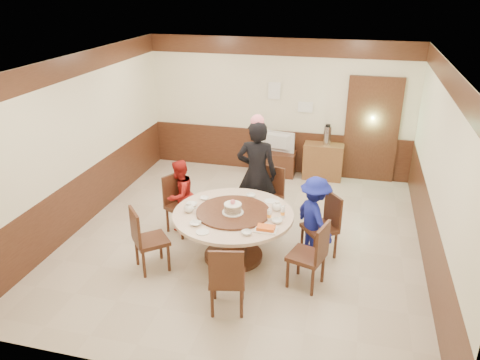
% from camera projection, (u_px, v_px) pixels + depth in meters
% --- Properties ---
extents(room, '(6.00, 6.04, 2.84)m').
position_uv_depth(room, '(245.00, 176.00, 7.18)').
color(room, '#C4B39C').
rests_on(room, ground).
extents(banquet_table, '(1.75, 1.75, 0.78)m').
position_uv_depth(banquet_table, '(233.00, 226.00, 6.84)').
color(banquet_table, '#412214').
rests_on(banquet_table, ground).
extents(chair_0, '(0.62, 0.62, 0.97)m').
position_uv_depth(chair_0, '(320.00, 237.00, 7.01)').
color(chair_0, '#412214').
rests_on(chair_0, ground).
extents(chair_1, '(0.55, 0.56, 0.97)m').
position_uv_depth(chair_1, '(268.00, 206.00, 7.95)').
color(chair_1, '#412214').
rests_on(chair_1, ground).
extents(chair_2, '(0.60, 0.60, 0.97)m').
position_uv_depth(chair_2, '(182.00, 214.00, 7.67)').
color(chair_2, '#412214').
rests_on(chair_2, ground).
extents(chair_3, '(0.62, 0.62, 0.97)m').
position_uv_depth(chair_3, '(151.00, 250.00, 6.67)').
color(chair_3, '#412214').
rests_on(chair_3, ground).
extents(chair_4, '(0.52, 0.53, 0.97)m').
position_uv_depth(chair_4, '(227.00, 289.00, 5.83)').
color(chair_4, '#412214').
rests_on(chair_4, ground).
extents(chair_5, '(0.56, 0.55, 0.97)m').
position_uv_depth(chair_5, '(307.00, 266.00, 6.30)').
color(chair_5, '#412214').
rests_on(chair_5, ground).
extents(person_standing, '(0.69, 0.47, 1.82)m').
position_uv_depth(person_standing, '(257.00, 174.00, 7.69)').
color(person_standing, black).
rests_on(person_standing, ground).
extents(person_red, '(0.58, 0.67, 1.20)m').
position_uv_depth(person_red, '(180.00, 195.00, 7.66)').
color(person_red, '#A31915').
rests_on(person_red, ground).
extents(person_blue, '(0.87, 0.93, 1.26)m').
position_uv_depth(person_blue, '(315.00, 217.00, 6.89)').
color(person_blue, navy).
rests_on(person_blue, ground).
extents(birthday_cake, '(0.31, 0.31, 0.21)m').
position_uv_depth(birthday_cake, '(233.00, 208.00, 6.67)').
color(birthday_cake, white).
rests_on(birthday_cake, banquet_table).
extents(teapot_left, '(0.17, 0.15, 0.13)m').
position_uv_depth(teapot_left, '(189.00, 208.00, 6.76)').
color(teapot_left, white).
rests_on(teapot_left, banquet_table).
extents(teapot_right, '(0.17, 0.15, 0.13)m').
position_uv_depth(teapot_right, '(277.00, 207.00, 6.81)').
color(teapot_right, white).
rests_on(teapot_right, banquet_table).
extents(bowl_0, '(0.13, 0.13, 0.03)m').
position_uv_depth(bowl_0, '(204.00, 198.00, 7.16)').
color(bowl_0, white).
rests_on(bowl_0, banquet_table).
extents(bowl_1, '(0.14, 0.14, 0.05)m').
position_uv_depth(bowl_1, '(247.00, 233.00, 6.18)').
color(bowl_1, white).
rests_on(bowl_1, banquet_table).
extents(bowl_2, '(0.15, 0.15, 0.04)m').
position_uv_depth(bowl_2, '(195.00, 224.00, 6.42)').
color(bowl_2, white).
rests_on(bowl_2, banquet_table).
extents(bowl_3, '(0.15, 0.15, 0.05)m').
position_uv_depth(bowl_3, '(277.00, 221.00, 6.48)').
color(bowl_3, white).
rests_on(bowl_3, banquet_table).
extents(bowl_4, '(0.16, 0.16, 0.04)m').
position_uv_depth(bowl_4, '(192.00, 205.00, 6.96)').
color(bowl_4, white).
rests_on(bowl_4, banquet_table).
extents(bowl_5, '(0.14, 0.14, 0.05)m').
position_uv_depth(bowl_5, '(251.00, 196.00, 7.24)').
color(bowl_5, white).
rests_on(bowl_5, banquet_table).
extents(saucer_near, '(0.18, 0.18, 0.01)m').
position_uv_depth(saucer_near, '(202.00, 232.00, 6.23)').
color(saucer_near, white).
rests_on(saucer_near, banquet_table).
extents(saucer_far, '(0.18, 0.18, 0.01)m').
position_uv_depth(saucer_far, '(270.00, 201.00, 7.10)').
color(saucer_far, white).
rests_on(saucer_far, banquet_table).
extents(shrimp_platter, '(0.30, 0.20, 0.06)m').
position_uv_depth(shrimp_platter, '(266.00, 229.00, 6.27)').
color(shrimp_platter, white).
rests_on(shrimp_platter, banquet_table).
extents(bottle_0, '(0.06, 0.06, 0.16)m').
position_uv_depth(bottle_0, '(269.00, 215.00, 6.52)').
color(bottle_0, white).
rests_on(bottle_0, banquet_table).
extents(bottle_1, '(0.06, 0.06, 0.16)m').
position_uv_depth(bottle_1, '(283.00, 213.00, 6.59)').
color(bottle_1, white).
rests_on(bottle_1, banquet_table).
extents(tv_stand, '(0.85, 0.45, 0.50)m').
position_uv_depth(tv_stand, '(275.00, 163.00, 9.94)').
color(tv_stand, '#412214').
rests_on(tv_stand, ground).
extents(television, '(0.77, 0.24, 0.44)m').
position_uv_depth(television, '(276.00, 142.00, 9.76)').
color(television, gray).
rests_on(television, tv_stand).
extents(side_cabinet, '(0.80, 0.40, 0.75)m').
position_uv_depth(side_cabinet, '(323.00, 161.00, 9.70)').
color(side_cabinet, brown).
rests_on(side_cabinet, ground).
extents(thermos, '(0.15, 0.15, 0.38)m').
position_uv_depth(thermos, '(327.00, 135.00, 9.46)').
color(thermos, silver).
rests_on(thermos, side_cabinet).
extents(notice_left, '(0.25, 0.00, 0.35)m').
position_uv_depth(notice_left, '(274.00, 91.00, 9.55)').
color(notice_left, white).
rests_on(notice_left, room).
extents(notice_right, '(0.30, 0.00, 0.22)m').
position_uv_depth(notice_right, '(305.00, 107.00, 9.53)').
color(notice_right, white).
rests_on(notice_right, room).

